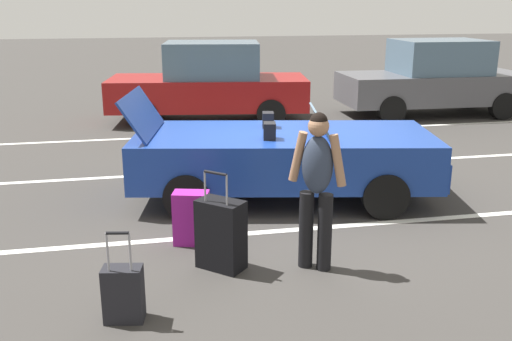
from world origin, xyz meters
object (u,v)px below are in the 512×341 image
(suitcase_medium_bright, at_px, (192,218))
(traveler_person, at_px, (317,183))
(parked_sedan_near, at_px, (435,79))
(parked_sedan_far, at_px, (210,83))
(convertible_car, at_px, (297,157))
(suitcase_large_black, at_px, (221,234))
(suitcase_small_carryon, at_px, (124,294))

(suitcase_medium_bright, bearing_deg, traveler_person, -111.43)
(parked_sedan_near, bearing_deg, parked_sedan_far, -1.67)
(convertible_car, xyz_separation_m, parked_sedan_near, (4.97, 5.41, 0.30))
(convertible_car, distance_m, suitcase_medium_bright, 2.11)
(traveler_person, bearing_deg, suitcase_large_black, 112.16)
(convertible_car, distance_m, traveler_person, 2.29)
(suitcase_medium_bright, xyz_separation_m, parked_sedan_near, (6.59, 6.74, 0.58))
(parked_sedan_far, bearing_deg, parked_sedan_near, -174.82)
(parked_sedan_near, bearing_deg, suitcase_large_black, 51.16)
(parked_sedan_far, bearing_deg, suitcase_large_black, 92.25)
(convertible_car, bearing_deg, suitcase_large_black, -112.96)
(convertible_car, distance_m, suitcase_large_black, 2.46)
(suitcase_medium_bright, height_order, traveler_person, traveler_person)
(convertible_car, bearing_deg, parked_sedan_near, 58.48)
(traveler_person, bearing_deg, parked_sedan_near, -1.55)
(convertible_car, distance_m, suitcase_small_carryon, 3.74)
(convertible_car, bearing_deg, suitcase_medium_bright, -129.38)
(suitcase_large_black, distance_m, parked_sedan_near, 9.79)
(suitcase_small_carryon, distance_m, parked_sedan_near, 11.08)
(convertible_car, height_order, suitcase_small_carryon, convertible_car)
(suitcase_large_black, relative_size, parked_sedan_far, 0.23)
(parked_sedan_far, bearing_deg, suitcase_medium_bright, 89.69)
(suitcase_medium_bright, distance_m, parked_sedan_far, 7.16)
(suitcase_large_black, xyz_separation_m, parked_sedan_near, (6.34, 7.44, 0.52))
(parked_sedan_near, bearing_deg, suitcase_medium_bright, 47.28)
(suitcase_medium_bright, relative_size, traveler_person, 0.38)
(convertible_car, relative_size, suitcase_medium_bright, 7.18)
(convertible_car, height_order, parked_sedan_near, parked_sedan_near)
(parked_sedan_far, bearing_deg, traveler_person, 99.25)
(suitcase_small_carryon, bearing_deg, traveler_person, -60.73)
(convertible_car, relative_size, traveler_person, 2.70)
(parked_sedan_near, relative_size, parked_sedan_far, 0.96)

